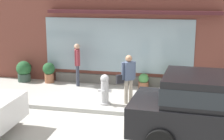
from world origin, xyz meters
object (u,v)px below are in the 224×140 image
Objects in this scene: potted_plant_by_entrance at (24,71)px; pedestrian_passerby at (77,61)px; potted_plant_window_right at (144,81)px; potted_plant_doorstep at (171,79)px; potted_plant_trailing_edge at (49,71)px; pedestrian_with_handbag at (128,76)px; parked_car_black at (221,108)px; fire_hydrant at (105,89)px.

pedestrian_passerby is at bearing -3.31° from potted_plant_by_entrance.
potted_plant_doorstep reaches higher than potted_plant_window_right.
potted_plant_doorstep is at bearing 0.57° from potted_plant_trailing_edge.
pedestrian_passerby is 2.02× the size of potted_plant_trailing_edge.
potted_plant_window_right is at bearing 1.24° from potted_plant_trailing_edge.
parked_car_black is (2.59, -2.59, 0.04)m from pedestrian_with_handbag.
potted_plant_by_entrance reaches higher than potted_plant_window_right.
parked_car_black is 8.35m from potted_plant_by_entrance.
fire_hydrant reaches higher than potted_plant_by_entrance.
fire_hydrant is 1.22× the size of potted_plant_trailing_edge.
parked_car_black is 5.26× the size of potted_plant_by_entrance.
parked_car_black is (4.81, -4.22, 0.01)m from pedestrian_passerby.
pedestrian_with_handbag reaches higher than potted_plant_by_entrance.
fire_hydrant is 2.89m from potted_plant_doorstep.
fire_hydrant is 1.28× the size of potted_plant_doorstep.
potted_plant_trailing_edge is 1.48× the size of potted_plant_window_right.
pedestrian_passerby is 2.35m from potted_plant_by_entrance.
pedestrian_passerby reaches higher than potted_plant_trailing_edge.
fire_hydrant is at bearing 147.41° from parked_car_black.
potted_plant_window_right is 4.78m from potted_plant_by_entrance.
potted_plant_by_entrance is at bearing -58.45° from pedestrian_with_handbag.
pedestrian_passerby is 3.55m from potted_plant_doorstep.
parked_car_black reaches higher than fire_hydrant.
parked_car_black reaches higher than potted_plant_window_right.
pedestrian_with_handbag is 2.31m from potted_plant_doorstep.
parked_car_black is 5.42× the size of potted_plant_trailing_edge.
fire_hydrant is at bearing -27.89° from potted_plant_by_entrance.
pedestrian_passerby is at bearing -176.33° from potted_plant_doorstep.
potted_plant_trailing_edge reaches higher than potted_plant_window_right.
potted_plant_trailing_edge is (-3.46, 1.81, -0.46)m from pedestrian_with_handbag.
parked_car_black is at bearing -73.64° from potted_plant_doorstep.
potted_plant_doorstep is at bearing 46.91° from fire_hydrant.
potted_plant_window_right is (0.96, 2.15, -0.23)m from fire_hydrant.
potted_plant_window_right is (0.27, 1.89, -0.64)m from pedestrian_with_handbag.
parked_car_black reaches higher than pedestrian_with_handbag.
pedestrian_with_handbag is at bearing 137.83° from parked_car_black.
fire_hydrant is 4.05m from parked_car_black.
parked_car_black reaches higher than potted_plant_doorstep.
potted_plant_doorstep is (1.98, 2.11, -0.10)m from fire_hydrant.
pedestrian_with_handbag is at bearing 20.30° from fire_hydrant.
potted_plant_by_entrance is (-4.78, -0.13, 0.16)m from potted_plant_window_right.
parked_car_black is at bearing 97.85° from pedestrian_with_handbag.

